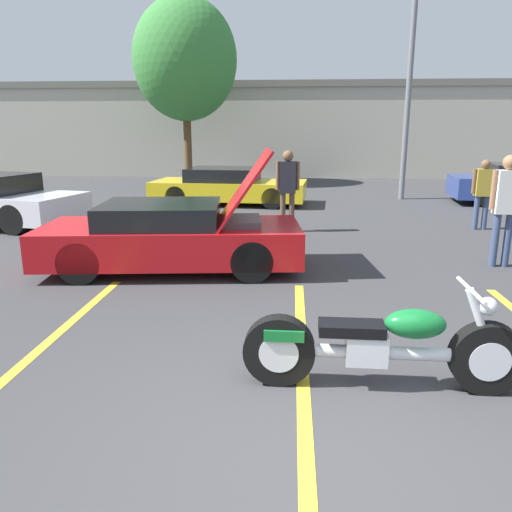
{
  "coord_description": "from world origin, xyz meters",
  "views": [
    {
      "loc": [
        -0.21,
        -2.97,
        2.25
      ],
      "look_at": [
        -0.61,
        2.71,
        0.8
      ],
      "focal_mm": 35.0,
      "sensor_mm": 36.0,
      "label": 1
    }
  ],
  "objects_px": {
    "motorcycle": "(381,347)",
    "spectator_by_show_car": "(288,184)",
    "show_car_hood_open": "(173,236)",
    "spectator_far_lot": "(506,200)",
    "tree_background": "(185,60)",
    "spectator_midground": "(483,189)",
    "light_pole": "(414,57)",
    "parked_car_mid_row": "(228,187)"
  },
  "relations": [
    {
      "from": "parked_car_mid_row",
      "to": "spectator_far_lot",
      "type": "relative_size",
      "value": 2.58
    },
    {
      "from": "tree_background",
      "to": "light_pole",
      "type": "bearing_deg",
      "value": -27.19
    },
    {
      "from": "tree_background",
      "to": "motorcycle",
      "type": "bearing_deg",
      "value": -72.95
    },
    {
      "from": "tree_background",
      "to": "spectator_by_show_car",
      "type": "relative_size",
      "value": 4.06
    },
    {
      "from": "tree_background",
      "to": "spectator_by_show_car",
      "type": "bearing_deg",
      "value": -66.64
    },
    {
      "from": "motorcycle",
      "to": "spectator_midground",
      "type": "bearing_deg",
      "value": 65.87
    },
    {
      "from": "tree_background",
      "to": "parked_car_mid_row",
      "type": "distance_m",
      "value": 7.49
    },
    {
      "from": "spectator_by_show_car",
      "to": "motorcycle",
      "type": "bearing_deg",
      "value": -82.58
    },
    {
      "from": "parked_car_mid_row",
      "to": "spectator_far_lot",
      "type": "distance_m",
      "value": 8.8
    },
    {
      "from": "tree_background",
      "to": "spectator_by_show_car",
      "type": "distance_m",
      "value": 11.34
    },
    {
      "from": "show_car_hood_open",
      "to": "spectator_far_lot",
      "type": "xyz_separation_m",
      "value": [
        5.42,
        0.56,
        0.56
      ]
    },
    {
      "from": "spectator_by_show_car",
      "to": "spectator_far_lot",
      "type": "bearing_deg",
      "value": -36.59
    },
    {
      "from": "motorcycle",
      "to": "show_car_hood_open",
      "type": "bearing_deg",
      "value": 127.23
    },
    {
      "from": "tree_background",
      "to": "show_car_hood_open",
      "type": "height_order",
      "value": "tree_background"
    },
    {
      "from": "spectator_midground",
      "to": "spectator_far_lot",
      "type": "relative_size",
      "value": 0.86
    },
    {
      "from": "motorcycle",
      "to": "spectator_by_show_car",
      "type": "distance_m",
      "value": 7.04
    },
    {
      "from": "show_car_hood_open",
      "to": "parked_car_mid_row",
      "type": "xyz_separation_m",
      "value": [
        -0.04,
        7.44,
        -0.03
      ]
    },
    {
      "from": "parked_car_mid_row",
      "to": "spectator_midground",
      "type": "bearing_deg",
      "value": -25.06
    },
    {
      "from": "parked_car_mid_row",
      "to": "show_car_hood_open",
      "type": "bearing_deg",
      "value": -84.86
    },
    {
      "from": "light_pole",
      "to": "spectator_by_show_car",
      "type": "distance_m",
      "value": 7.59
    },
    {
      "from": "tree_background",
      "to": "motorcycle",
      "type": "relative_size",
      "value": 2.98
    },
    {
      "from": "tree_background",
      "to": "motorcycle",
      "type": "height_order",
      "value": "tree_background"
    },
    {
      "from": "light_pole",
      "to": "show_car_hood_open",
      "type": "relative_size",
      "value": 1.87
    },
    {
      "from": "light_pole",
      "to": "parked_car_mid_row",
      "type": "xyz_separation_m",
      "value": [
        -5.64,
        -1.47,
        -3.88
      ]
    },
    {
      "from": "light_pole",
      "to": "spectator_far_lot",
      "type": "distance_m",
      "value": 8.98
    },
    {
      "from": "show_car_hood_open",
      "to": "spectator_midground",
      "type": "distance_m",
      "value": 7.34
    },
    {
      "from": "spectator_by_show_car",
      "to": "show_car_hood_open",
      "type": "bearing_deg",
      "value": -119.4
    },
    {
      "from": "tree_background",
      "to": "spectator_by_show_car",
      "type": "xyz_separation_m",
      "value": [
        4.23,
        -9.8,
        -3.83
      ]
    },
    {
      "from": "show_car_hood_open",
      "to": "spectator_by_show_car",
      "type": "height_order",
      "value": "show_car_hood_open"
    },
    {
      "from": "spectator_by_show_car",
      "to": "spectator_midground",
      "type": "distance_m",
      "value": 4.47
    },
    {
      "from": "light_pole",
      "to": "spectator_far_lot",
      "type": "height_order",
      "value": "light_pole"
    },
    {
      "from": "tree_background",
      "to": "motorcycle",
      "type": "distance_m",
      "value": 18.09
    },
    {
      "from": "motorcycle",
      "to": "spectator_by_show_car",
      "type": "bearing_deg",
      "value": 98.34
    },
    {
      "from": "tree_background",
      "to": "spectator_midground",
      "type": "relative_size",
      "value": 4.6
    },
    {
      "from": "light_pole",
      "to": "spectator_midground",
      "type": "distance_m",
      "value": 6.19
    },
    {
      "from": "light_pole",
      "to": "tree_background",
      "type": "distance_m",
      "value": 9.02
    },
    {
      "from": "motorcycle",
      "to": "spectator_far_lot",
      "type": "xyz_separation_m",
      "value": [
        2.69,
        4.27,
        0.72
      ]
    },
    {
      "from": "light_pole",
      "to": "parked_car_mid_row",
      "type": "height_order",
      "value": "light_pole"
    },
    {
      "from": "motorcycle",
      "to": "spectator_far_lot",
      "type": "height_order",
      "value": "spectator_far_lot"
    },
    {
      "from": "light_pole",
      "to": "motorcycle",
      "type": "xyz_separation_m",
      "value": [
        -2.88,
        -12.63,
        -4.01
      ]
    },
    {
      "from": "tree_background",
      "to": "show_car_hood_open",
      "type": "distance_m",
      "value": 13.95
    },
    {
      "from": "motorcycle",
      "to": "parked_car_mid_row",
      "type": "xyz_separation_m",
      "value": [
        -2.77,
        11.15,
        0.14
      ]
    }
  ]
}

